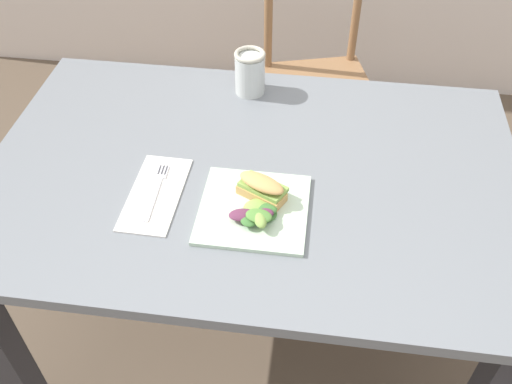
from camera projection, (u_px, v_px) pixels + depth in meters
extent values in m
plane|color=brown|center=(271.00, 349.00, 1.83)|extent=(8.24, 8.24, 0.00)
cube|color=slate|center=(252.00, 174.00, 1.37)|extent=(1.30, 0.86, 0.03)
cube|color=#2D2D33|center=(7.00, 355.00, 1.43)|extent=(0.07, 0.07, 0.71)
cube|color=#2D2D33|center=(101.00, 168.00, 1.94)|extent=(0.07, 0.07, 0.71)
cube|color=#2D2D33|center=(444.00, 200.00, 1.82)|extent=(0.07, 0.07, 0.71)
cylinder|color=#8E6642|center=(281.00, 167.00, 2.15)|extent=(0.03, 0.03, 0.43)
cylinder|color=#8E6642|center=(367.00, 158.00, 2.18)|extent=(0.03, 0.03, 0.43)
cylinder|color=#8E6642|center=(267.00, 114.00, 2.39)|extent=(0.03, 0.03, 0.43)
cylinder|color=#8E6642|center=(344.00, 107.00, 2.42)|extent=(0.03, 0.03, 0.43)
cube|color=#8E6642|center=(319.00, 89.00, 2.13)|extent=(0.50, 0.50, 0.02)
cylinder|color=#8E6642|center=(268.00, 16.00, 2.08)|extent=(0.03, 0.03, 0.42)
cylinder|color=#8E6642|center=(357.00, 10.00, 2.12)|extent=(0.03, 0.03, 0.42)
cube|color=beige|center=(254.00, 209.00, 1.25)|extent=(0.24, 0.24, 0.01)
cube|color=tan|center=(262.00, 193.00, 1.27)|extent=(0.12, 0.09, 0.02)
cube|color=#84A84C|center=(263.00, 187.00, 1.26)|extent=(0.12, 0.10, 0.01)
ellipsoid|color=tan|center=(262.00, 183.00, 1.24)|extent=(0.12, 0.09, 0.02)
ellipsoid|color=#3D7033|center=(265.00, 215.00, 1.23)|extent=(0.07, 0.07, 0.01)
ellipsoid|color=#602D47|center=(242.00, 215.00, 1.21)|extent=(0.06, 0.05, 0.01)
ellipsoid|color=#602D47|center=(248.00, 214.00, 1.22)|extent=(0.05, 0.03, 0.01)
ellipsoid|color=#518438|center=(259.00, 216.00, 1.20)|extent=(0.06, 0.05, 0.01)
ellipsoid|color=#3D7033|center=(267.00, 210.00, 1.23)|extent=(0.06, 0.06, 0.01)
ellipsoid|color=#84A84C|center=(260.00, 220.00, 1.19)|extent=(0.04, 0.05, 0.02)
ellipsoid|color=#6B9E47|center=(268.00, 205.00, 1.24)|extent=(0.05, 0.05, 0.01)
ellipsoid|color=#84A84C|center=(255.00, 206.00, 1.24)|extent=(0.07, 0.07, 0.02)
ellipsoid|color=#3D7033|center=(249.00, 221.00, 1.20)|extent=(0.05, 0.05, 0.01)
ellipsoid|color=#602D47|center=(265.00, 213.00, 1.21)|extent=(0.04, 0.04, 0.01)
cube|color=silver|center=(156.00, 194.00, 1.29)|extent=(0.12, 0.26, 0.00)
cube|color=silver|center=(153.00, 199.00, 1.27)|extent=(0.02, 0.14, 0.00)
cube|color=silver|center=(162.00, 172.00, 1.34)|extent=(0.03, 0.05, 0.00)
cube|color=#38383D|center=(166.00, 170.00, 1.34)|extent=(0.00, 0.03, 0.00)
cube|color=#38383D|center=(163.00, 170.00, 1.34)|extent=(0.00, 0.03, 0.00)
cube|color=#38383D|center=(159.00, 169.00, 1.34)|extent=(0.00, 0.03, 0.00)
cylinder|color=gold|center=(250.00, 78.00, 1.56)|extent=(0.08, 0.08, 0.09)
cylinder|color=silver|center=(250.00, 74.00, 1.55)|extent=(0.08, 0.08, 0.11)
torus|color=#B7B29E|center=(250.00, 54.00, 1.51)|extent=(0.09, 0.09, 0.01)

